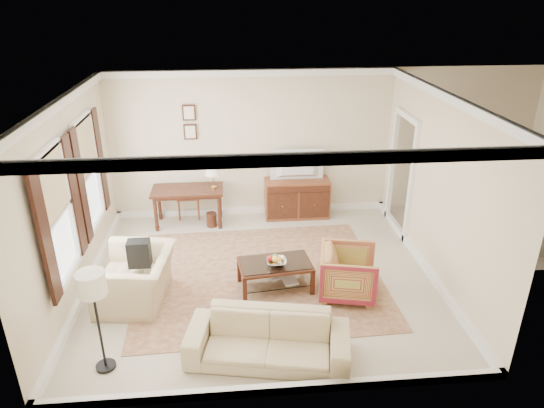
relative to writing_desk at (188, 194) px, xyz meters
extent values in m
cube|color=beige|center=(1.27, -2.06, -0.63)|extent=(5.50, 5.00, 0.01)
cube|color=white|center=(1.27, -2.06, 2.27)|extent=(5.50, 5.00, 0.01)
cube|color=beige|center=(1.27, 0.44, 0.82)|extent=(5.50, 0.01, 2.90)
cube|color=beige|center=(1.27, -4.56, 0.82)|extent=(5.50, 0.01, 2.90)
cube|color=beige|center=(-1.48, -2.06, 0.82)|extent=(0.01, 5.00, 2.90)
cube|color=beige|center=(4.02, -2.06, 0.82)|extent=(0.01, 5.00, 2.90)
cube|color=beige|center=(5.52, -0.91, -0.63)|extent=(3.00, 2.70, 0.01)
cube|color=brown|center=(1.24, -2.04, -0.63)|extent=(3.95, 3.42, 0.01)
cube|color=#462014|center=(0.00, 0.00, 0.09)|extent=(1.36, 0.68, 0.05)
cylinder|color=#462014|center=(-0.60, -0.26, -0.28)|extent=(0.07, 0.07, 0.69)
cylinder|color=#462014|center=(0.60, -0.26, -0.28)|extent=(0.07, 0.07, 0.69)
cylinder|color=#462014|center=(-0.60, 0.26, -0.28)|extent=(0.07, 0.07, 0.69)
cylinder|color=#462014|center=(0.60, 0.26, -0.28)|extent=(0.07, 0.07, 0.69)
cube|color=brown|center=(2.15, 0.16, -0.24)|extent=(1.28, 0.49, 0.78)
imported|color=black|center=(2.15, 0.14, 0.66)|extent=(1.00, 0.58, 0.13)
cube|color=#462014|center=(1.46, -2.39, -0.21)|extent=(1.16, 0.76, 0.04)
cube|color=silver|center=(1.46, -2.39, -0.17)|extent=(1.09, 0.69, 0.01)
cube|color=silver|center=(1.46, -2.39, -0.48)|extent=(1.07, 0.67, 0.02)
cube|color=#462014|center=(0.98, -2.73, -0.42)|extent=(0.07, 0.07, 0.42)
cube|color=#462014|center=(2.01, -2.61, -0.42)|extent=(0.07, 0.07, 0.42)
cube|color=#462014|center=(0.91, -2.16, -0.42)|extent=(0.07, 0.07, 0.42)
cube|color=#462014|center=(1.94, -2.04, -0.42)|extent=(0.07, 0.07, 0.42)
imported|color=silver|center=(1.48, -2.45, -0.12)|extent=(0.42, 0.42, 0.10)
imported|color=brown|center=(1.37, -2.33, -0.45)|extent=(0.28, 0.12, 0.38)
imported|color=brown|center=(1.58, -2.48, -0.45)|extent=(0.28, 0.08, 0.38)
imported|color=maroon|center=(2.53, -2.66, -0.21)|extent=(0.92, 0.96, 0.84)
imported|color=#D0BE8C|center=(-0.60, -2.53, -0.12)|extent=(0.91, 1.27, 1.03)
cube|color=black|center=(-0.53, -2.43, 0.14)|extent=(0.23, 0.32, 0.40)
imported|color=#D0BE8C|center=(1.22, -3.93, -0.24)|extent=(2.08, 0.96, 0.78)
cylinder|color=black|center=(-0.78, -3.92, -0.61)|extent=(0.24, 0.24, 0.04)
cylinder|color=black|center=(-0.78, -3.92, -0.05)|extent=(0.03, 0.03, 1.14)
cylinder|color=silver|center=(-0.78, -3.92, 0.58)|extent=(0.33, 0.33, 0.28)
camera|label=1|loc=(0.84, -8.69, 3.64)|focal=32.00mm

